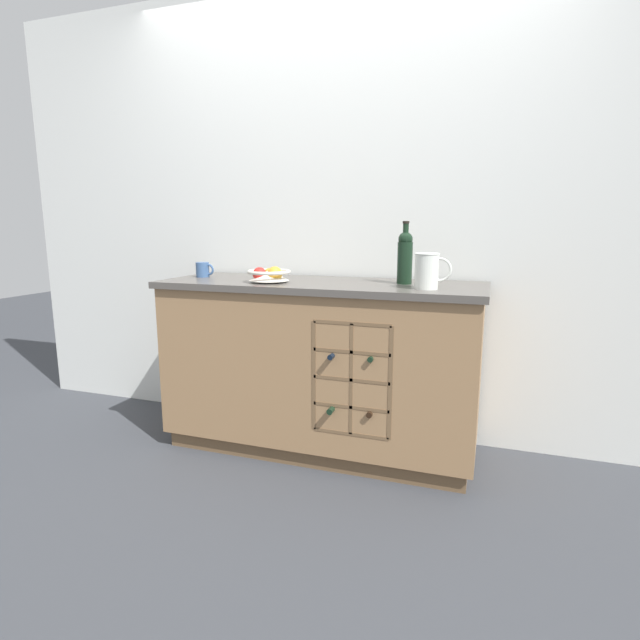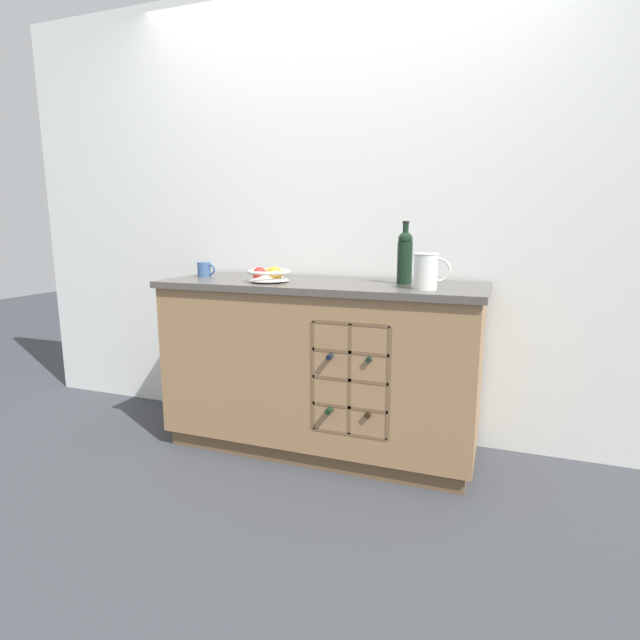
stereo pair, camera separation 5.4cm
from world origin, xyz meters
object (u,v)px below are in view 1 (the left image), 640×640
at_px(white_pitcher, 428,270).
at_px(ceramic_mug, 203,270).
at_px(fruit_bowl, 269,274).
at_px(standing_wine_bottle, 405,256).

xyz_separation_m(white_pitcher, ceramic_mug, (-1.28, 0.14, -0.05)).
relative_size(fruit_bowl, standing_wine_bottle, 0.72).
distance_m(fruit_bowl, ceramic_mug, 0.48).
bearing_deg(ceramic_mug, standing_wine_bottle, 1.78).
distance_m(white_pitcher, standing_wine_bottle, 0.23).
relative_size(white_pitcher, standing_wine_bottle, 0.54).
bearing_deg(standing_wine_bottle, fruit_bowl, -166.83).
xyz_separation_m(ceramic_mug, standing_wine_bottle, (1.14, 0.04, 0.10)).
xyz_separation_m(fruit_bowl, standing_wine_bottle, (0.68, 0.16, 0.10)).
distance_m(ceramic_mug, standing_wine_bottle, 1.15).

